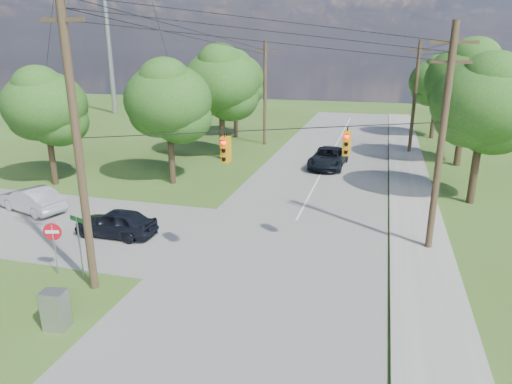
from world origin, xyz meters
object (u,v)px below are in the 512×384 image
(pole_north_w, at_px, (265,93))
(car_cross_dark, at_px, (116,223))
(pole_ne, at_px, (442,138))
(car_main_north, at_px, (328,158))
(do_not_enter_sign, at_px, (53,237))
(car_cross_silver, at_px, (32,199))
(pole_sw, at_px, (77,137))
(pole_north_e, at_px, (415,97))
(control_cabinet, at_px, (55,310))

(pole_north_w, bearing_deg, car_cross_dark, -93.72)
(pole_ne, height_order, car_main_north, pole_ne)
(car_cross_dark, bearing_deg, do_not_enter_sign, -2.08)
(pole_north_w, distance_m, car_cross_silver, 24.64)
(do_not_enter_sign, bearing_deg, car_main_north, 50.57)
(car_cross_dark, relative_size, do_not_enter_sign, 1.80)
(car_main_north, distance_m, do_not_enter_sign, 23.34)
(pole_sw, relative_size, car_main_north, 2.12)
(pole_sw, bearing_deg, car_cross_dark, 112.10)
(car_main_north, bearing_deg, do_not_enter_sign, -109.70)
(car_cross_dark, xyz_separation_m, do_not_enter_sign, (-0.21, -4.33, 0.97))
(pole_north_w, bearing_deg, pole_north_e, 0.00)
(car_cross_dark, xyz_separation_m, car_main_north, (8.88, 17.14, 0.06))
(pole_north_e, bearing_deg, car_cross_silver, -134.48)
(pole_north_e, bearing_deg, car_main_north, -131.36)
(pole_sw, xyz_separation_m, do_not_enter_sign, (-2.21, 0.60, -4.50))
(pole_ne, distance_m, pole_north_w, 26.03)
(pole_north_e, xyz_separation_m, car_main_north, (-6.62, -7.52, -4.31))
(pole_north_e, height_order, car_cross_dark, pole_north_e)
(car_cross_dark, bearing_deg, pole_north_w, 176.96)
(pole_north_e, xyz_separation_m, car_cross_silver, (-22.33, -22.74, -4.35))
(pole_ne, relative_size, do_not_enter_sign, 4.44)
(pole_sw, distance_m, pole_ne, 15.51)
(pole_ne, height_order, pole_north_w, pole_ne)
(pole_sw, xyz_separation_m, car_cross_silver, (-8.83, 6.86, -5.45))
(pole_sw, height_order, car_cross_dark, pole_sw)
(pole_sw, height_order, do_not_enter_sign, pole_sw)
(pole_north_w, height_order, do_not_enter_sign, pole_north_w)
(car_cross_silver, height_order, control_cabinet, car_cross_silver)
(pole_north_e, height_order, car_main_north, pole_north_e)
(car_cross_silver, relative_size, control_cabinet, 3.11)
(pole_sw, relative_size, do_not_enter_sign, 5.07)
(control_cabinet, bearing_deg, car_main_north, 67.24)
(pole_north_w, bearing_deg, pole_sw, -89.23)
(pole_sw, bearing_deg, pole_north_e, 65.48)
(pole_sw, xyz_separation_m, car_main_north, (6.88, 22.08, -5.41))
(do_not_enter_sign, bearing_deg, pole_ne, 7.52)
(control_cabinet, relative_size, do_not_enter_sign, 0.62)
(car_cross_dark, distance_m, control_cabinet, 8.17)
(pole_ne, height_order, do_not_enter_sign, pole_ne)
(pole_ne, relative_size, car_main_north, 1.86)
(car_main_north, height_order, control_cabinet, car_main_north)
(pole_north_w, xyz_separation_m, car_main_north, (7.28, -7.52, -4.31))
(car_cross_silver, bearing_deg, pole_north_e, 152.89)
(control_cabinet, height_order, do_not_enter_sign, do_not_enter_sign)
(car_cross_dark, relative_size, car_main_north, 0.75)
(pole_ne, bearing_deg, car_cross_dark, -170.24)
(car_main_north, height_order, do_not_enter_sign, do_not_enter_sign)
(pole_north_e, bearing_deg, car_cross_dark, -122.15)
(car_main_north, bearing_deg, control_cabinet, -101.19)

